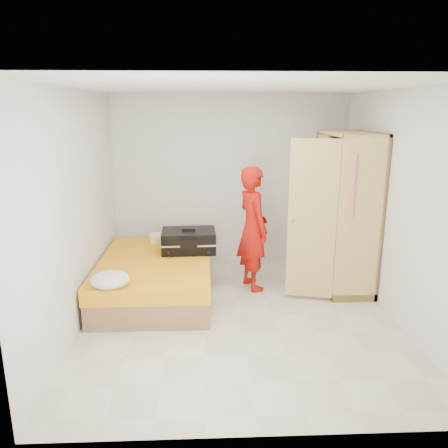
{
  "coord_description": "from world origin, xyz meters",
  "views": [
    {
      "loc": [
        -0.38,
        -4.75,
        2.38
      ],
      "look_at": [
        -0.16,
        0.49,
        1.0
      ],
      "focal_mm": 35.0,
      "sensor_mm": 36.0,
      "label": 1
    }
  ],
  "objects_px": {
    "bed": "(156,277)",
    "person": "(253,228)",
    "suitcase": "(189,241)",
    "wardrobe": "(343,216)",
    "round_cushion": "(110,280)"
  },
  "relations": [
    {
      "from": "bed",
      "to": "person",
      "type": "xyz_separation_m",
      "value": [
        1.29,
        0.21,
        0.58
      ]
    },
    {
      "from": "bed",
      "to": "round_cushion",
      "type": "height_order",
      "value": "round_cushion"
    },
    {
      "from": "person",
      "to": "round_cushion",
      "type": "distance_m",
      "value": 2.03
    },
    {
      "from": "bed",
      "to": "suitcase",
      "type": "distance_m",
      "value": 0.66
    },
    {
      "from": "wardrobe",
      "to": "suitcase",
      "type": "distance_m",
      "value": 2.11
    },
    {
      "from": "bed",
      "to": "round_cushion",
      "type": "distance_m",
      "value": 1.03
    },
    {
      "from": "wardrobe",
      "to": "round_cushion",
      "type": "distance_m",
      "value": 3.12
    },
    {
      "from": "suitcase",
      "to": "round_cushion",
      "type": "distance_m",
      "value": 1.47
    },
    {
      "from": "wardrobe",
      "to": "suitcase",
      "type": "relative_size",
      "value": 2.77
    },
    {
      "from": "bed",
      "to": "wardrobe",
      "type": "distance_m",
      "value": 2.62
    },
    {
      "from": "bed",
      "to": "round_cushion",
      "type": "xyz_separation_m",
      "value": [
        -0.39,
        -0.9,
        0.33
      ]
    },
    {
      "from": "bed",
      "to": "round_cushion",
      "type": "bearing_deg",
      "value": -113.27
    },
    {
      "from": "bed",
      "to": "suitcase",
      "type": "bearing_deg",
      "value": 36.72
    },
    {
      "from": "round_cushion",
      "to": "bed",
      "type": "bearing_deg",
      "value": 66.73
    },
    {
      "from": "wardrobe",
      "to": "bed",
      "type": "bearing_deg",
      "value": -175.14
    }
  ]
}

